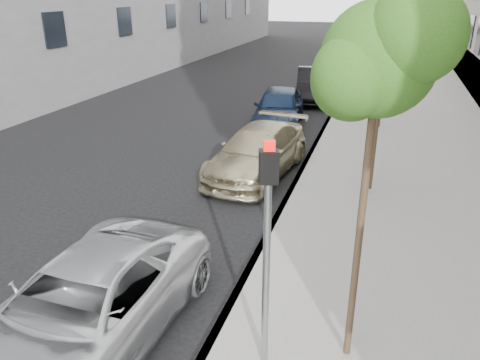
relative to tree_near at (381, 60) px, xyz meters
The scene contains 11 objects.
sidewalk 22.94m from the tree_near, 87.27° to the left, with size 6.40×72.00×0.14m, color gray.
curb 23.00m from the tree_near, 95.21° to the left, with size 0.15×72.00×0.14m, color #9E9B93.
tree_near is the anchor object (origin of this frame).
tree_mid 6.56m from the tree_near, 90.00° to the left, with size 1.71×1.51×4.26m.
tree_far 13.00m from the tree_near, 90.00° to the left, with size 1.68×1.48×4.75m.
signal_pole 2.53m from the tree_near, 156.24° to the right, with size 0.29×0.25×3.34m.
minivan 5.43m from the tree_near, 167.37° to the right, with size 2.33×5.04×1.40m, color silver.
suv 8.58m from the tree_near, 115.45° to the left, with size 1.95×4.80×1.39m, color tan.
sedan_blue 13.39m from the tree_near, 107.65° to the left, with size 1.84×4.58×1.56m, color #101E38.
sedan_black 18.21m from the tree_near, 100.74° to the left, with size 1.65×4.73×1.56m, color black.
sedan_rear 23.31m from the tree_near, 98.31° to the left, with size 1.84×4.53×1.32m, color #919498.
Camera 1 is at (3.32, -4.20, 5.16)m, focal length 35.00 mm.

